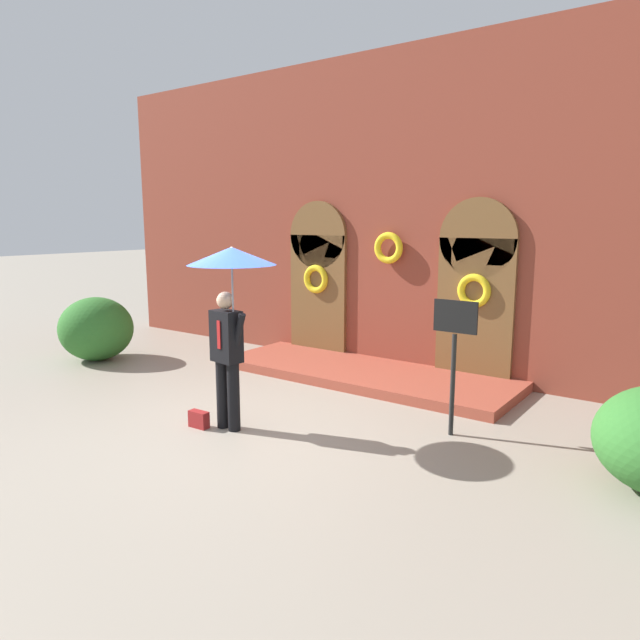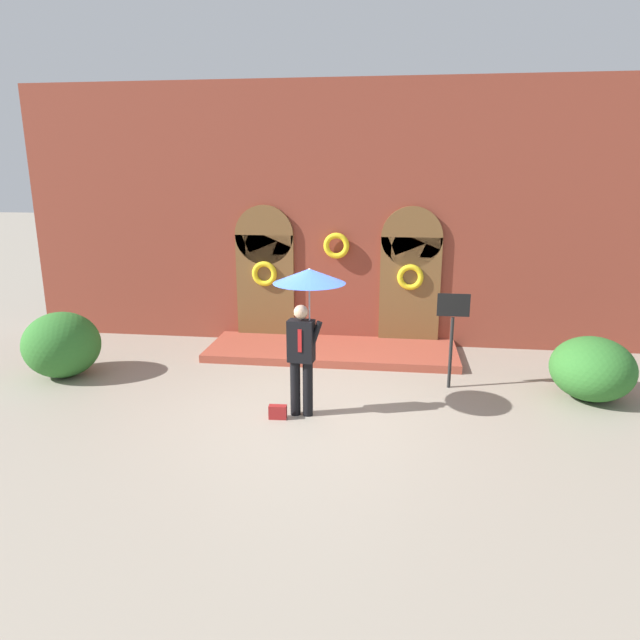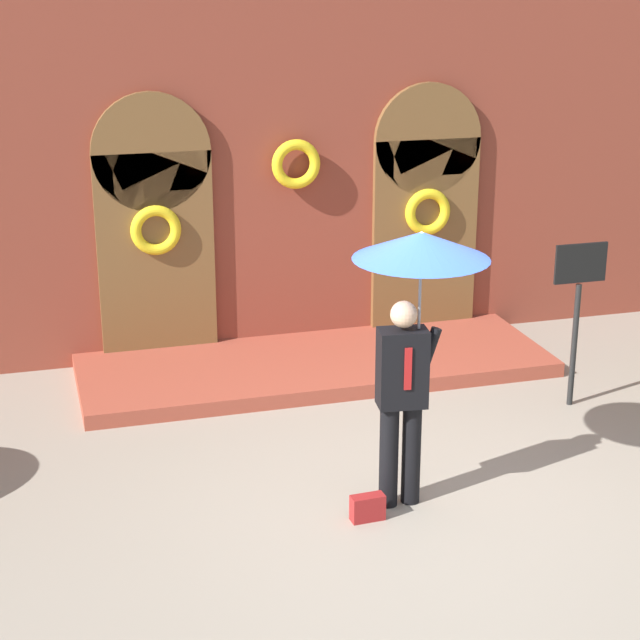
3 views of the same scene
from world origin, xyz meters
TOP-DOWN VIEW (x-y plane):
  - ground_plane at (0.00, 0.00)m, footprint 80.00×80.00m
  - building_facade at (-0.00, 4.15)m, footprint 14.00×2.30m
  - person_with_umbrella at (-0.04, -0.05)m, footprint 1.10×1.10m
  - handbag at (-0.49, -0.25)m, footprint 0.29×0.13m
  - sign_post at (2.29, 1.45)m, footprint 0.56×0.06m

SIDE VIEW (x-z plane):
  - ground_plane at x=0.00m, z-range 0.00..0.00m
  - handbag at x=-0.49m, z-range 0.00..0.22m
  - sign_post at x=2.29m, z-range 0.30..2.02m
  - person_with_umbrella at x=-0.04m, z-range 0.73..3.09m
  - building_facade at x=0.00m, z-range -0.12..5.48m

